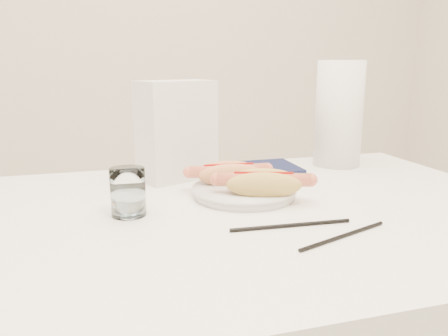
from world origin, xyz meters
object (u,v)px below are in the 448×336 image
object	(u,v)px
water_glass	(128,192)
napkin_box	(177,131)
hotdog_right	(263,183)
hotdog_left	(229,174)
paper_towel_roll	(339,114)
plate	(244,193)
table	(241,237)

from	to	relation	value
water_glass	napkin_box	xyz separation A→B (m)	(0.14, 0.24, 0.07)
hotdog_right	water_glass	xyz separation A→B (m)	(-0.26, 0.00, 0.00)
hotdog_left	paper_towel_roll	world-z (taller)	paper_towel_roll
hotdog_right	water_glass	size ratio (longest dim) A/B	2.08
plate	hotdog_left	size ratio (longest dim) A/B	1.20
hotdog_right	napkin_box	bearing A→B (deg)	135.61
table	plate	world-z (taller)	plate
plate	water_glass	distance (m)	0.25
hotdog_right	paper_towel_roll	bearing A→B (deg)	58.11
table	hotdog_left	bearing A→B (deg)	84.94
hotdog_left	water_glass	bearing A→B (deg)	-151.25
plate	hotdog_right	world-z (taller)	hotdog_right
hotdog_right	plate	bearing A→B (deg)	129.83
napkin_box	paper_towel_roll	bearing A→B (deg)	-19.30
hotdog_right	paper_towel_roll	world-z (taller)	paper_towel_roll
plate	water_glass	bearing A→B (deg)	-168.15
table	paper_towel_roll	size ratio (longest dim) A/B	4.23
water_glass	paper_towel_roll	xyz separation A→B (m)	(0.59, 0.27, 0.10)
paper_towel_roll	water_glass	bearing A→B (deg)	-155.61
napkin_box	hotdog_left	bearing A→B (deg)	-81.01
hotdog_right	table	bearing A→B (deg)	-143.86
plate	hotdog_left	world-z (taller)	hotdog_left
hotdog_left	paper_towel_roll	distance (m)	0.41
plate	paper_towel_roll	xyz separation A→B (m)	(0.34, 0.21, 0.13)
table	napkin_box	xyz separation A→B (m)	(-0.08, 0.26, 0.18)
napkin_box	plate	bearing A→B (deg)	-83.18
water_glass	hotdog_right	bearing A→B (deg)	-0.87
table	water_glass	bearing A→B (deg)	174.41
hotdog_left	hotdog_right	xyz separation A→B (m)	(0.04, -0.10, 0.00)
plate	hotdog_left	xyz separation A→B (m)	(-0.02, 0.05, 0.03)
hotdog_right	paper_towel_roll	xyz separation A→B (m)	(0.32, 0.27, 0.10)
paper_towel_roll	napkin_box	bearing A→B (deg)	-177.10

